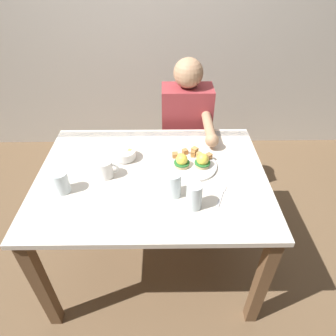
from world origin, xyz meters
name	(u,v)px	position (x,y,z in m)	size (l,w,h in m)	color
ground_plane	(155,258)	(0.00, 0.00, 0.00)	(6.00, 6.00, 0.00)	brown
back_wall	(155,3)	(0.00, 1.50, 1.30)	(4.80, 0.10, 2.60)	beige
dining_table	(152,189)	(0.00, 0.00, 0.63)	(1.20, 0.90, 0.74)	silver
eggs_benedict_plate	(192,163)	(0.22, 0.06, 0.76)	(0.27, 0.27, 0.09)	white
fruit_bowl	(125,154)	(-0.15, 0.14, 0.77)	(0.12, 0.12, 0.06)	white
coffee_mug	(105,169)	(-0.23, -0.01, 0.79)	(0.11, 0.08, 0.09)	white
fork	(221,195)	(0.34, -0.16, 0.74)	(0.07, 0.15, 0.00)	silver
water_glass_near	(61,183)	(-0.43, -0.12, 0.79)	(0.08, 0.08, 0.11)	silver
water_glass_far	(194,197)	(0.20, -0.24, 0.80)	(0.07, 0.07, 0.13)	silver
water_glass_extra	(173,186)	(0.11, -0.16, 0.80)	(0.08, 0.08, 0.13)	silver
diner_person	(187,129)	(0.23, 0.60, 0.65)	(0.34, 0.54, 1.14)	#33333D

